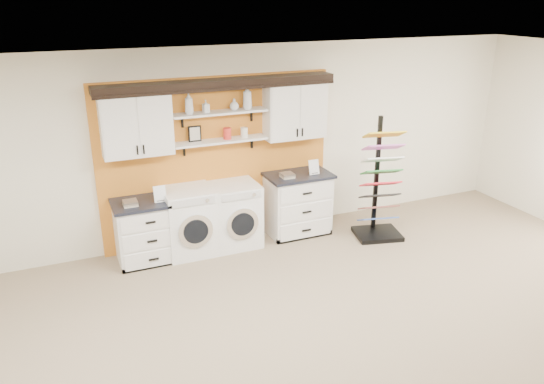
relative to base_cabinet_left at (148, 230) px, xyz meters
name	(u,v)px	position (x,y,z in m)	size (l,w,h in m)	color
ceiling	(385,95)	(1.13, -3.64, 2.37)	(10.00, 10.00, 0.00)	white
wall_back	(217,146)	(1.13, 0.36, 0.97)	(10.00, 10.00, 0.00)	#EEE6CE
accent_panel	(218,160)	(1.13, 0.32, 0.77)	(3.40, 0.07, 2.40)	orange
upper_cabinet_left	(136,124)	(0.00, 0.15, 1.45)	(0.90, 0.35, 0.84)	white
upper_cabinet_right	(295,109)	(2.26, 0.15, 1.45)	(0.90, 0.35, 0.84)	white
shelf_lower	(221,141)	(1.13, 0.16, 1.10)	(1.32, 0.28, 0.03)	white
shelf_upper	(220,112)	(1.13, 0.16, 1.50)	(1.32, 0.28, 0.03)	white
crown_molding	(218,83)	(1.13, 0.17, 1.89)	(3.30, 0.41, 0.13)	black
picture_frame	(195,134)	(0.78, 0.21, 1.22)	(0.18, 0.02, 0.22)	black
canister_red	(227,133)	(1.23, 0.16, 1.19)	(0.11, 0.11, 0.16)	red
canister_cream	(244,132)	(1.48, 0.16, 1.18)	(0.10, 0.10, 0.14)	silver
base_cabinet_left	(148,230)	(0.00, 0.00, 0.00)	(0.88, 0.66, 0.87)	white
base_cabinet_right	(298,203)	(2.26, 0.00, 0.04)	(0.97, 0.66, 0.95)	white
washer	(189,221)	(0.58, 0.00, 0.04)	(0.68, 0.71, 0.95)	white
dryer	(235,214)	(1.25, 0.00, 0.03)	(0.66, 0.71, 0.93)	white
sample_rack	(379,201)	(3.32, -0.58, 0.13)	(0.77, 0.68, 1.81)	black
soap_bottle_a	(189,103)	(0.71, 0.16, 1.66)	(0.11, 0.11, 0.29)	silver
soap_bottle_b	(206,106)	(0.94, 0.16, 1.60)	(0.08, 0.08, 0.17)	silver
soap_bottle_c	(234,104)	(1.34, 0.16, 1.59)	(0.12, 0.12, 0.16)	silver
soap_bottle_d	(247,97)	(1.54, 0.16, 1.68)	(0.13, 0.13, 0.34)	silver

